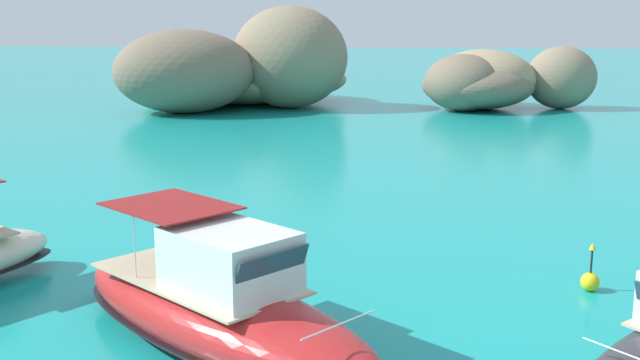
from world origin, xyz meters
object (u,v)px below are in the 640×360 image
islet_small (488,82)px  channel_buoy (590,280)px  islet_large (237,73)px  motorboat_red (219,309)px

islet_small → channel_buoy: size_ratio=11.43×
islet_large → motorboat_red: 53.90m
islet_large → motorboat_red: size_ratio=2.52×
motorboat_red → channel_buoy: bearing=27.4°
islet_small → channel_buoy: bearing=-92.5°
islet_large → islet_small: (22.59, -0.73, -0.51)m
islet_large → motorboat_red: (10.52, -52.83, -1.86)m
islet_large → islet_small: 22.60m
islet_large → islet_small: bearing=-1.8°
islet_large → islet_small: islet_large is taller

